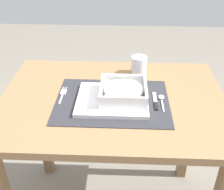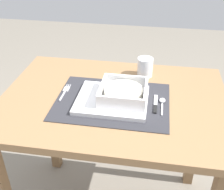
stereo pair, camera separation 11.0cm
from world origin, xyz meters
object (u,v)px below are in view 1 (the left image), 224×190
at_px(dining_table, 113,121).
at_px(butter_knife, 155,102).
at_px(porridge_bowl, 123,92).
at_px(spoon, 162,99).
at_px(drinking_glass, 139,66).
at_px(fork, 63,94).

height_order(dining_table, butter_knife, butter_knife).
xyz_separation_m(dining_table, butter_knife, (0.17, -0.03, 0.12)).
height_order(porridge_bowl, spoon, porridge_bowl).
xyz_separation_m(spoon, drinking_glass, (-0.08, 0.22, 0.03)).
distance_m(fork, drinking_glass, 0.37).
relative_size(porridge_bowl, fork, 1.40).
relative_size(porridge_bowl, drinking_glass, 2.11).
distance_m(fork, spoon, 0.40).
xyz_separation_m(porridge_bowl, butter_knife, (0.12, -0.01, -0.04)).
distance_m(porridge_bowl, drinking_glass, 0.24).
height_order(porridge_bowl, fork, porridge_bowl).
distance_m(dining_table, butter_knife, 0.21).
xyz_separation_m(dining_table, drinking_glass, (0.11, 0.21, 0.15)).
xyz_separation_m(fork, drinking_glass, (0.31, 0.20, 0.03)).
bearing_deg(dining_table, drinking_glass, 62.22).
relative_size(dining_table, butter_knife, 7.16).
bearing_deg(butter_knife, porridge_bowl, 174.85).
height_order(porridge_bowl, butter_knife, porridge_bowl).
height_order(fork, butter_knife, butter_knife).
bearing_deg(spoon, porridge_bowl, -176.04).
bearing_deg(drinking_glass, porridge_bowl, -106.14).
height_order(dining_table, porridge_bowl, porridge_bowl).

